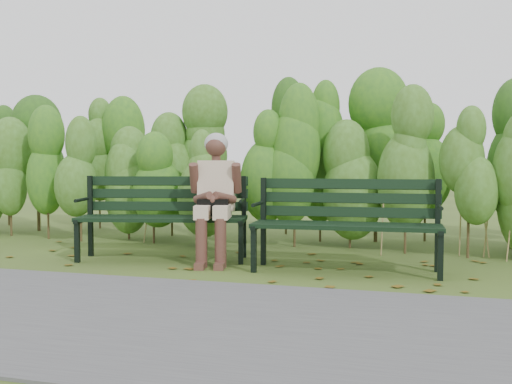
# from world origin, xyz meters

# --- Properties ---
(ground) EXTENTS (80.00, 80.00, 0.00)m
(ground) POSITION_xyz_m (0.00, 0.00, 0.00)
(ground) COLOR #3A4B1F
(footpath) EXTENTS (60.00, 2.50, 0.01)m
(footpath) POSITION_xyz_m (0.00, -2.20, 0.01)
(footpath) COLOR #474749
(footpath) RESTS_ON ground
(hedge_band) EXTENTS (11.04, 1.67, 2.42)m
(hedge_band) POSITION_xyz_m (0.00, 1.86, 1.26)
(hedge_band) COLOR #47381E
(hedge_band) RESTS_ON ground
(leaf_litter) EXTENTS (5.90, 2.20, 0.01)m
(leaf_litter) POSITION_xyz_m (-0.50, -0.19, 0.00)
(leaf_litter) COLOR brown
(leaf_litter) RESTS_ON ground
(bench_left) EXTENTS (1.93, 1.00, 0.92)m
(bench_left) POSITION_xyz_m (-1.01, 0.18, 0.54)
(bench_left) COLOR black
(bench_left) RESTS_ON ground
(bench_right) EXTENTS (1.86, 0.70, 0.91)m
(bench_right) POSITION_xyz_m (1.03, 0.03, 0.54)
(bench_right) COLOR black
(bench_right) RESTS_ON ground
(seated_woman) EXTENTS (0.60, 0.87, 1.39)m
(seated_woman) POSITION_xyz_m (-0.40, 0.13, 0.78)
(seated_woman) COLOR #BBAC8F
(seated_woman) RESTS_ON ground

